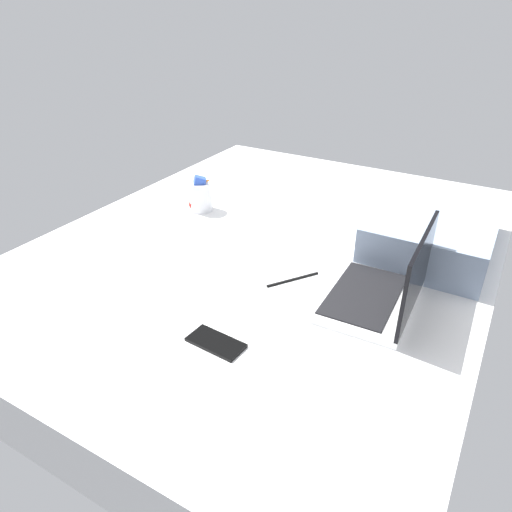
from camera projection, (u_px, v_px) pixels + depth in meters
The scene contains 6 objects.
bed_mattress at pixel (270, 264), 163.33cm from camera, with size 180.00×140.00×18.00cm, color white.
laptop at pixel (382, 291), 124.15cm from camera, with size 33.64×23.93×23.00cm.
snack_cup at pixel (200, 195), 178.54cm from camera, with size 9.28×10.06×14.11cm.
cell_phone at pixel (216, 343), 112.25cm from camera, with size 6.80×14.00×0.80cm, color black.
pillow at pixel (435, 229), 152.06cm from camera, with size 52.00×36.00×13.00cm, color #8C9EB7.
charger_cable at pixel (293, 280), 136.92cm from camera, with size 17.00×0.60×0.60cm, color black.
Camera 1 is at (124.47, 66.12, 91.72)cm, focal length 32.97 mm.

